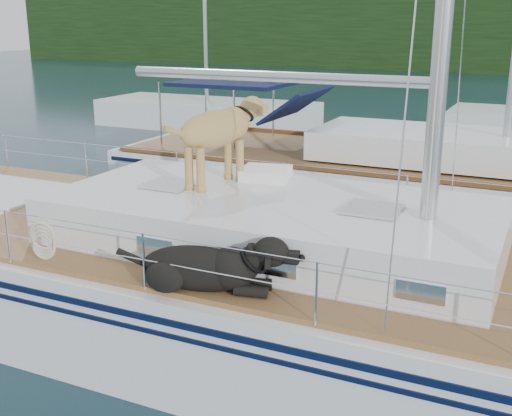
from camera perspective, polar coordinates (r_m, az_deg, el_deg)
The scene contains 5 objects.
ground at distance 8.49m, azimuth -3.69°, elevation -10.36°, with size 120.00×120.00×0.00m, color black.
shore_bank at distance 53.04m, azimuth 21.67°, elevation 11.82°, with size 92.00×1.00×1.20m, color #595147.
main_sailboat at distance 8.16m, azimuth -3.22°, elevation -6.20°, with size 12.00×3.83×14.01m.
neighbor_sailboat at distance 13.45m, azimuth 11.19°, elevation 2.37°, with size 11.00×3.50×13.30m.
bg_boat_west at distance 23.94m, azimuth -4.36°, elevation 8.27°, with size 8.00×3.00×11.65m.
Camera 1 is at (3.71, -6.61, 3.82)m, focal length 45.00 mm.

